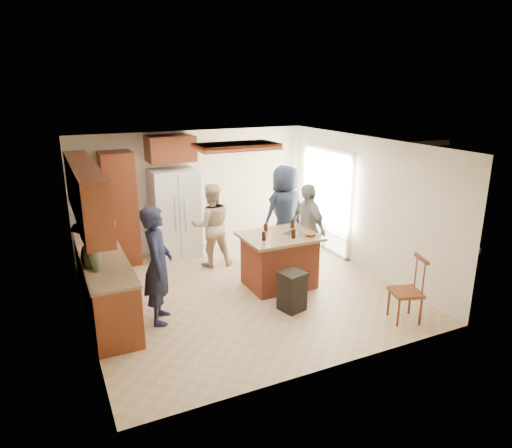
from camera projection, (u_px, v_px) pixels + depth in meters
name	position (u px, v px, depth m)	size (l,w,h in m)	color
room_shell	(383.00, 196.00, 10.78)	(8.00, 5.20, 5.00)	tan
person_front_left	(158.00, 265.00, 6.58)	(0.64, 0.47, 1.77)	#1B1E37
person_behind_left	(212.00, 225.00, 8.71)	(0.79, 0.49, 1.62)	tan
person_behind_right	(285.00, 212.00, 9.09)	(0.93, 0.60, 1.89)	black
person_side_right	(307.00, 228.00, 8.45)	(0.98, 0.50, 1.68)	gray
person_counter	(98.00, 268.00, 6.59)	(1.09, 0.51, 1.69)	#3A4025
left_cabinetry	(98.00, 251.00, 6.96)	(0.64, 3.00, 2.30)	maroon
back_wall_units	(133.00, 193.00, 8.77)	(1.80, 0.60, 2.45)	maroon
refrigerator	(175.00, 214.00, 9.16)	(0.90, 0.76, 1.80)	white
kitchen_island	(279.00, 260.00, 7.90)	(1.28, 1.03, 0.93)	#AD462C
island_items	(293.00, 232.00, 7.77)	(0.98, 0.68, 0.15)	silver
trash_bin	(292.00, 291.00, 7.07)	(0.44, 0.44, 0.63)	black
spindle_chair	(407.00, 292.00, 6.72)	(0.53, 0.53, 0.99)	maroon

